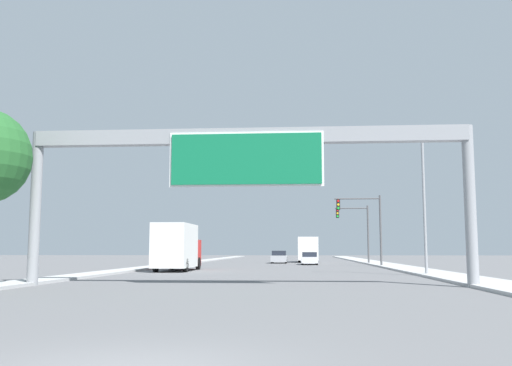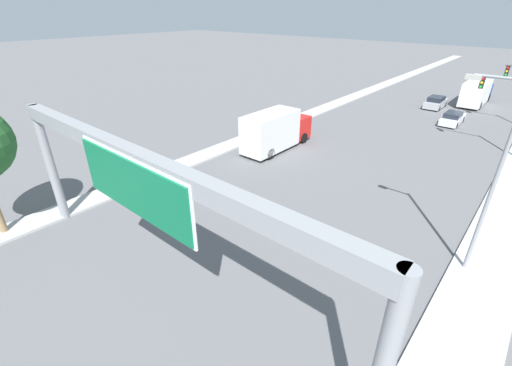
% 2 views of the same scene
% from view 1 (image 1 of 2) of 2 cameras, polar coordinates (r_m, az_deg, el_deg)
% --- Properties ---
extents(sidewalk_right, '(3.00, 120.00, 0.15)m').
position_cam_1_polar(sidewalk_right, '(68.40, 11.85, -7.83)').
color(sidewalk_right, '#AFAFAF').
rests_on(sidewalk_right, ground).
extents(median_strip_left, '(2.00, 120.00, 0.15)m').
position_cam_1_polar(median_strip_left, '(69.08, -6.73, -7.91)').
color(median_strip_left, '#AFAFAF').
rests_on(median_strip_left, ground).
extents(sign_gantry, '(20.41, 0.73, 7.20)m').
position_cam_1_polar(sign_gantry, '(26.16, -0.95, 2.50)').
color(sign_gantry, gray).
rests_on(sign_gantry, ground).
extents(car_near_right, '(1.88, 4.59, 1.48)m').
position_cam_1_polar(car_near_right, '(68.95, 2.33, -7.43)').
color(car_near_right, '#A5A8AD').
rests_on(car_near_right, ground).
extents(car_mid_right, '(1.76, 4.66, 1.35)m').
position_cam_1_polar(car_mid_right, '(62.78, 5.36, -7.54)').
color(car_mid_right, silver).
rests_on(car_mid_right, ground).
extents(truck_box_primary, '(2.49, 8.74, 3.17)m').
position_cam_1_polar(truck_box_primary, '(74.01, 5.19, -6.64)').
color(truck_box_primary, navy).
rests_on(truck_box_primary, ground).
extents(truck_box_secondary, '(2.49, 7.88, 3.57)m').
position_cam_1_polar(truck_box_secondary, '(44.61, -7.89, -6.39)').
color(truck_box_secondary, red).
rests_on(truck_box_secondary, ground).
extents(traffic_light_near_intersection, '(4.47, 0.32, 6.86)m').
position_cam_1_polar(traffic_light_near_intersection, '(56.26, 10.98, -3.53)').
color(traffic_light_near_intersection, '#4C4C4F').
rests_on(traffic_light_near_intersection, ground).
extents(traffic_light_mid_block, '(3.82, 0.32, 6.63)m').
position_cam_1_polar(traffic_light_mid_block, '(66.21, 10.15, -4.16)').
color(traffic_light_mid_block, '#4C4C4F').
rests_on(traffic_light_mid_block, ground).
extents(street_lamp_right, '(2.33, 0.28, 9.50)m').
position_cam_1_polar(street_lamp_right, '(37.85, 16.05, -0.55)').
color(street_lamp_right, gray).
rests_on(street_lamp_right, ground).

